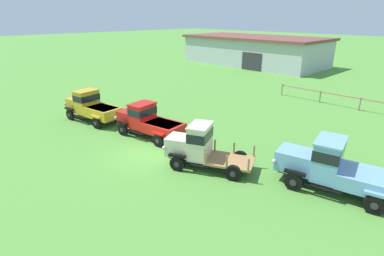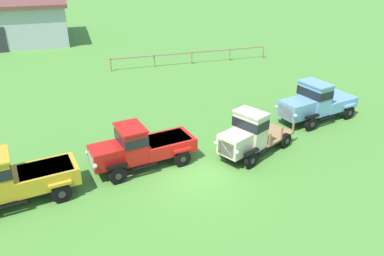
% 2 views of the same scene
% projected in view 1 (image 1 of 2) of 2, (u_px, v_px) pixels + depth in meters
% --- Properties ---
extents(ground_plane, '(240.00, 240.00, 0.00)m').
position_uv_depth(ground_plane, '(149.00, 152.00, 16.86)').
color(ground_plane, '#518E38').
extents(farm_shed, '(21.44, 10.58, 4.25)m').
position_uv_depth(farm_shed, '(254.00, 50.00, 46.48)').
color(farm_shed, '#B2B7BC').
rests_on(farm_shed, ground).
extents(paddock_fence, '(13.94, 0.46, 1.10)m').
position_uv_depth(paddock_fence, '(360.00, 101.00, 23.96)').
color(paddock_fence, '#997F60').
rests_on(paddock_fence, ground).
extents(vintage_truck_foreground_near, '(5.06, 2.58, 2.21)m').
position_uv_depth(vintage_truck_foreground_near, '(91.00, 106.00, 21.58)').
color(vintage_truck_foreground_near, black).
rests_on(vintage_truck_foreground_near, ground).
extents(vintage_truck_second_in_line, '(5.02, 2.57, 2.10)m').
position_uv_depth(vintage_truck_second_in_line, '(147.00, 121.00, 18.79)').
color(vintage_truck_second_in_line, black).
rests_on(vintage_truck_second_in_line, ground).
extents(vintage_truck_midrow_center, '(4.68, 3.35, 2.26)m').
position_uv_depth(vintage_truck_midrow_center, '(198.00, 146.00, 14.96)').
color(vintage_truck_midrow_center, black).
rests_on(vintage_truck_midrow_center, ground).
extents(vintage_truck_far_side, '(5.26, 2.97, 2.31)m').
position_uv_depth(vintage_truck_far_side, '(332.00, 166.00, 12.93)').
color(vintage_truck_far_side, black).
rests_on(vintage_truck_far_side, ground).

